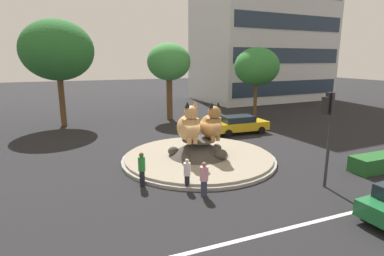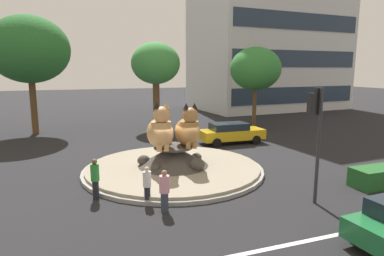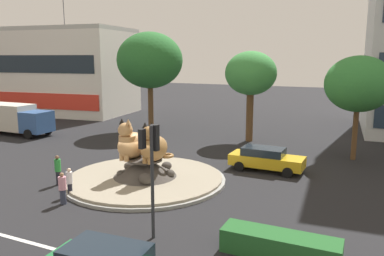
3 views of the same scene
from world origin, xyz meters
name	(u,v)px [view 2 (image 2 of 3)]	position (x,y,z in m)	size (l,w,h in m)	color
ground_plane	(173,171)	(0.00, 0.00, 0.00)	(160.00, 160.00, 0.00)	black
lane_centreline	(256,252)	(0.00, -8.64, 0.00)	(112.00, 0.20, 0.01)	silver
roundabout_island	(173,164)	(0.00, 0.00, 0.42)	(9.61, 9.61, 1.39)	gray
cat_statue_calico	(160,131)	(-0.76, -0.28, 2.29)	(1.65, 2.43, 2.46)	tan
cat_statue_tabby	(188,130)	(0.76, -0.26, 2.25)	(1.56, 2.33, 2.34)	#9E703D
traffic_light_mast	(317,120)	(4.13, -6.08, 3.45)	(0.74, 0.51, 4.70)	#2D2D33
office_tower	(270,10)	(21.19, 24.52, 13.40)	(20.50, 13.51, 26.81)	silver
broadleaf_tree_behind_island	(255,69)	(11.09, 10.61, 5.45)	(4.66, 4.66, 7.45)	brown
second_tree_near_tower	(156,64)	(2.42, 13.50, 5.89)	(4.44, 4.44, 7.85)	brown
third_tree_left	(29,50)	(-7.98, 14.07, 7.00)	(6.45, 6.45, 9.76)	brown
pedestrian_white_shirt	(147,184)	(-2.27, -3.89, 0.82)	(0.34, 0.34, 1.56)	black
pedestrian_green_shirt	(95,178)	(-4.22, -2.70, 0.93)	(0.35, 0.35, 1.76)	black
pedestrian_pink_shirt	(164,190)	(-1.82, -4.89, 0.86)	(0.40, 0.40, 1.65)	#33384C
sedan_on_far_lane	(231,132)	(6.02, 5.18, 0.81)	(4.79, 2.11, 1.53)	gold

